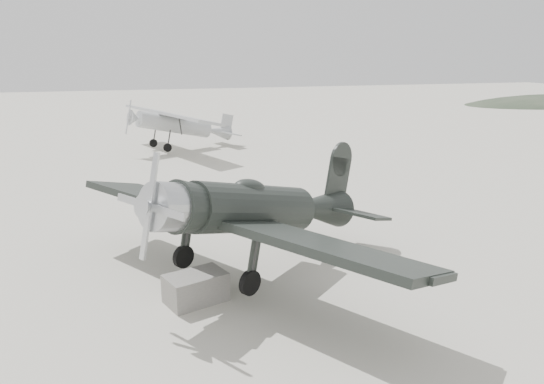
# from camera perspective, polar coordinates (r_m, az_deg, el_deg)

# --- Properties ---
(ground) EXTENTS (160.00, 160.00, 0.00)m
(ground) POSITION_cam_1_polar(r_m,az_deg,el_deg) (18.83, 0.30, -6.18)
(ground) COLOR #AEA99B
(ground) RESTS_ON ground
(lowwing_monoplane) EXTENTS (10.04, 11.56, 4.02)m
(lowwing_monoplane) POSITION_cam_1_polar(r_m,az_deg,el_deg) (16.11, -1.28, -1.88)
(lowwing_monoplane) COLOR black
(lowwing_monoplane) RESTS_ON ground
(highwing_monoplane) EXTENTS (8.11, 11.12, 3.20)m
(highwing_monoplane) POSITION_cam_1_polar(r_m,az_deg,el_deg) (37.49, -10.01, 7.46)
(highwing_monoplane) COLOR #95989A
(highwing_monoplane) RESTS_ON ground
(equipment_block) EXTENTS (1.88, 1.51, 0.82)m
(equipment_block) POSITION_cam_1_polar(r_m,az_deg,el_deg) (15.14, -8.19, -10.16)
(equipment_block) COLOR slate
(equipment_block) RESTS_ON ground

